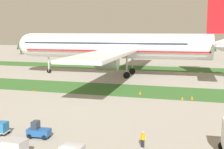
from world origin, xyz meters
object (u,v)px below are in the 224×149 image
at_px(ground_crew_marshaller, 143,139).
at_px(taxiway_marker_2, 140,93).
at_px(airliner, 121,46).
at_px(taxiway_marker_3, 192,98).
at_px(uld_container_0, 15,148).
at_px(taxiway_marker_0, 34,91).
at_px(baggage_tug, 38,131).
at_px(uld_container_2, 7,147).
at_px(taxiway_marker_1, 182,98).

xyz_separation_m(ground_crew_marshaller, taxiway_marker_2, (-5.16, 26.08, -0.63)).
xyz_separation_m(airliner, taxiway_marker_2, (9.49, -22.15, -7.84)).
bearing_deg(taxiway_marker_3, uld_container_0, -117.93).
xyz_separation_m(taxiway_marker_0, taxiway_marker_2, (20.66, 4.32, 0.03)).
height_order(airliner, taxiway_marker_2, airliner).
height_order(baggage_tug, uld_container_2, baggage_tug).
bearing_deg(taxiway_marker_2, taxiway_marker_0, -168.18).
distance_m(airliner, uld_container_0, 54.68).
bearing_deg(taxiway_marker_3, taxiway_marker_0, -175.16).
relative_size(taxiway_marker_0, taxiway_marker_1, 1.28).
height_order(taxiway_marker_0, taxiway_marker_3, taxiway_marker_3).
relative_size(uld_container_0, uld_container_2, 1.00).
distance_m(airliner, taxiway_marker_0, 29.79).
bearing_deg(taxiway_marker_1, taxiway_marker_3, 14.50).
bearing_deg(taxiway_marker_0, uld_container_2, -64.32).
bearing_deg(taxiway_marker_2, uld_container_0, -101.15).
bearing_deg(taxiway_marker_0, uld_container_0, -62.53).
height_order(uld_container_2, taxiway_marker_0, uld_container_2).
xyz_separation_m(uld_container_0, taxiway_marker_0, (-14.36, 27.63, -0.60)).
relative_size(ground_crew_marshaller, uld_container_0, 0.87).
height_order(uld_container_0, taxiway_marker_0, uld_container_0).
bearing_deg(taxiway_marker_1, uld_container_2, -118.01).
xyz_separation_m(ground_crew_marshaller, uld_container_0, (-11.46, -5.87, -0.06)).
distance_m(taxiway_marker_2, taxiway_marker_3, 9.87).
distance_m(ground_crew_marshaller, taxiway_marker_0, 33.77).
xyz_separation_m(airliner, taxiway_marker_3, (19.20, -23.90, -7.82)).
bearing_deg(uld_container_2, uld_container_0, -17.52).
xyz_separation_m(taxiway_marker_2, taxiway_marker_3, (9.71, -1.75, 0.02)).
relative_size(baggage_tug, uld_container_0, 1.34).
distance_m(uld_container_0, taxiway_marker_1, 33.05).
xyz_separation_m(baggage_tug, uld_container_2, (-0.69, -4.96, -0.06)).
relative_size(airliner, uld_container_2, 37.30).
distance_m(taxiway_marker_0, taxiway_marker_2, 21.10).
relative_size(baggage_tug, uld_container_2, 1.34).
relative_size(ground_crew_marshaller, uld_container_2, 0.87).
height_order(baggage_tug, taxiway_marker_3, baggage_tug).
relative_size(ground_crew_marshaller, taxiway_marker_0, 3.01).
bearing_deg(taxiway_marker_2, uld_container_2, -103.49).
bearing_deg(taxiway_marker_2, taxiway_marker_1, -15.15).
bearing_deg(taxiway_marker_2, baggage_tug, -104.50).
xyz_separation_m(baggage_tug, taxiway_marker_0, (-13.78, 22.27, -0.53)).
bearing_deg(uld_container_0, airliner, 93.38).
bearing_deg(uld_container_0, ground_crew_marshaller, 27.11).
xyz_separation_m(uld_container_2, taxiway_marker_3, (17.28, 29.80, -0.41)).
bearing_deg(baggage_tug, taxiway_marker_2, 161.32).
distance_m(taxiway_marker_1, taxiway_marker_3, 1.72).
bearing_deg(uld_container_0, taxiway_marker_3, 62.07).
xyz_separation_m(airliner, taxiway_marker_1, (17.54, -24.33, -7.93)).
bearing_deg(taxiway_marker_2, taxiway_marker_3, -10.23).
xyz_separation_m(airliner, taxiway_marker_0, (-11.17, -26.47, -7.87)).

